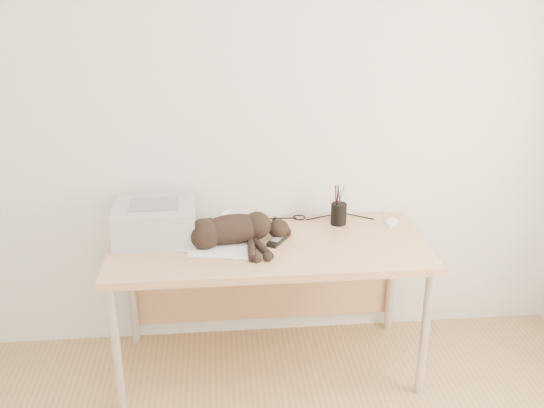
{
  "coord_description": "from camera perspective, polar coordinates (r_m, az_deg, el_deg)",
  "views": [
    {
      "loc": [
        -0.24,
        -1.38,
        2.05
      ],
      "look_at": [
        0.01,
        1.34,
        0.97
      ],
      "focal_mm": 40.0,
      "sensor_mm": 36.0,
      "label": 1
    }
  ],
  "objects": [
    {
      "name": "pen_cup",
      "position": [
        3.29,
        6.29,
        -0.89
      ],
      "size": [
        0.09,
        0.09,
        0.22
      ],
      "color": "black",
      "rests_on": "desk"
    },
    {
      "name": "remote_grey",
      "position": [
        3.28,
        -3.56,
        -1.92
      ],
      "size": [
        0.08,
        0.18,
        0.02
      ],
      "primitive_type": "cube",
      "rotation": [
        0.0,
        0.0,
        0.21
      ],
      "color": "slate",
      "rests_on": "desk"
    },
    {
      "name": "cable_tangle",
      "position": [
        3.35,
        -0.81,
        -1.39
      ],
      "size": [
        1.36,
        0.07,
        0.01
      ],
      "primitive_type": null,
      "color": "black",
      "rests_on": "desk"
    },
    {
      "name": "wall_back",
      "position": [
        3.22,
        -0.94,
        8.07
      ],
      "size": [
        3.5,
        0.0,
        3.5
      ],
      "primitive_type": "plane",
      "rotation": [
        1.57,
        0.0,
        0.0
      ],
      "color": "silver",
      "rests_on": "floor"
    },
    {
      "name": "remote_black",
      "position": [
        3.09,
        0.67,
        -3.31
      ],
      "size": [
        0.14,
        0.19,
        0.02
      ],
      "primitive_type": "cube",
      "rotation": [
        0.0,
        0.0,
        -0.56
      ],
      "color": "black",
      "rests_on": "desk"
    },
    {
      "name": "mug",
      "position": [
        3.24,
        -3.98,
        -1.57
      ],
      "size": [
        0.12,
        0.12,
        0.09
      ],
      "primitive_type": "imported",
      "rotation": [
        0.0,
        0.0,
        0.32
      ],
      "color": "white",
      "rests_on": "desk"
    },
    {
      "name": "printer",
      "position": [
        3.15,
        -10.94,
        -1.63
      ],
      "size": [
        0.41,
        0.35,
        0.19
      ],
      "color": "#A7A7AC",
      "rests_on": "desk"
    },
    {
      "name": "cat",
      "position": [
        3.04,
        -4.06,
        -2.58
      ],
      "size": [
        0.71,
        0.34,
        0.16
      ],
      "rotation": [
        0.0,
        0.0,
        0.18
      ],
      "color": "black",
      "rests_on": "desk"
    },
    {
      "name": "desk",
      "position": [
        3.21,
        -0.48,
        -5.23
      ],
      "size": [
        1.6,
        0.7,
        0.74
      ],
      "color": "tan",
      "rests_on": "floor"
    },
    {
      "name": "papers",
      "position": [
        3.03,
        -4.9,
        -4.06
      ],
      "size": [
        0.4,
        0.33,
        0.01
      ],
      "color": "white",
      "rests_on": "desk"
    },
    {
      "name": "mouse",
      "position": [
        3.36,
        11.18,
        -1.48
      ],
      "size": [
        0.11,
        0.14,
        0.04
      ],
      "primitive_type": "ellipsoid",
      "rotation": [
        0.0,
        0.0,
        -0.42
      ],
      "color": "white",
      "rests_on": "desk"
    }
  ]
}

